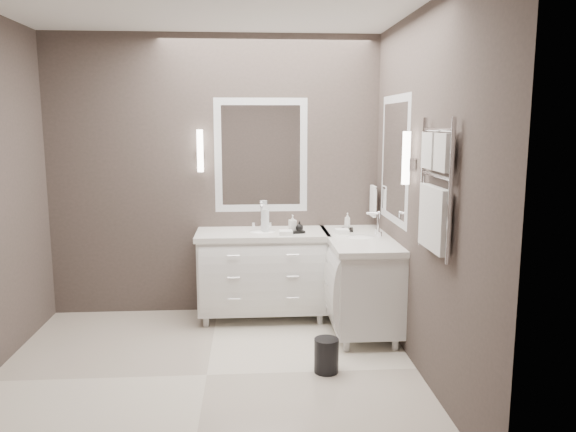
{
  "coord_description": "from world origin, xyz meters",
  "views": [
    {
      "loc": [
        0.34,
        -3.98,
        1.87
      ],
      "look_at": [
        0.66,
        0.7,
        1.08
      ],
      "focal_mm": 35.0,
      "sensor_mm": 36.0,
      "label": 1
    }
  ],
  "objects": [
    {
      "name": "vanity_back",
      "position": [
        0.45,
        1.23,
        0.49
      ],
      "size": [
        1.24,
        0.59,
        0.97
      ],
      "color": "white",
      "rests_on": "floor"
    },
    {
      "name": "mirror_back",
      "position": [
        0.45,
        1.49,
        1.55
      ],
      "size": [
        0.9,
        0.02,
        1.1
      ],
      "color": "white",
      "rests_on": "wall_back"
    },
    {
      "name": "mirror_right",
      "position": [
        1.59,
        0.8,
        1.55
      ],
      "size": [
        0.02,
        0.9,
        1.1
      ],
      "color": "white",
      "rests_on": "wall_right"
    },
    {
      "name": "soap_bottle_a",
      "position": [
        0.73,
        1.16,
        0.94
      ],
      "size": [
        0.07,
        0.08,
        0.14
      ],
      "primitive_type": "imported",
      "rotation": [
        0.0,
        0.0,
        0.17
      ],
      "color": "white",
      "rests_on": "amenity_tray_back"
    },
    {
      "name": "sconce_right",
      "position": [
        1.53,
        0.22,
        1.59
      ],
      "size": [
        0.06,
        0.06,
        0.4
      ],
      "color": "white",
      "rests_on": "wall_right"
    },
    {
      "name": "towel_ladder",
      "position": [
        1.55,
        -0.4,
        1.39
      ],
      "size": [
        0.06,
        0.58,
        0.9
      ],
      "color": "white",
      "rests_on": "wall_right"
    },
    {
      "name": "amenity_tray_back",
      "position": [
        0.76,
        1.14,
        0.86
      ],
      "size": [
        0.17,
        0.14,
        0.02
      ],
      "primitive_type": "cube",
      "rotation": [
        0.0,
        0.0,
        0.25
      ],
      "color": "black",
      "rests_on": "vanity_back"
    },
    {
      "name": "towel_bar_corner",
      "position": [
        1.54,
        1.36,
        1.12
      ],
      "size": [
        0.03,
        0.22,
        0.3
      ],
      "color": "white",
      "rests_on": "wall_right"
    },
    {
      "name": "soap_bottle_b",
      "position": [
        0.79,
        1.11,
        0.92
      ],
      "size": [
        0.08,
        0.08,
        0.09
      ],
      "primitive_type": "imported",
      "rotation": [
        0.0,
        0.0,
        0.12
      ],
      "color": "black",
      "rests_on": "amenity_tray_back"
    },
    {
      "name": "wall_front",
      "position": [
        0.0,
        -1.5,
        1.35
      ],
      "size": [
        3.2,
        0.01,
        2.7
      ],
      "primitive_type": "cube",
      "color": "#463C38",
      "rests_on": "floor"
    },
    {
      "name": "floor",
      "position": [
        0.0,
        0.0,
        -0.01
      ],
      "size": [
        3.2,
        3.0,
        0.01
      ],
      "primitive_type": "cube",
      "color": "white",
      "rests_on": "ground"
    },
    {
      "name": "amenity_tray_right",
      "position": [
        1.26,
        1.2,
        0.86
      ],
      "size": [
        0.13,
        0.16,
        0.02
      ],
      "primitive_type": "cube",
      "rotation": [
        0.0,
        0.0,
        -0.17
      ],
      "color": "black",
      "rests_on": "vanity_right"
    },
    {
      "name": "vanity_right",
      "position": [
        1.33,
        0.9,
        0.49
      ],
      "size": [
        0.59,
        1.24,
        0.97
      ],
      "color": "white",
      "rests_on": "floor"
    },
    {
      "name": "wall_right",
      "position": [
        1.6,
        0.0,
        1.35
      ],
      "size": [
        0.01,
        3.0,
        2.7
      ],
      "primitive_type": "cube",
      "color": "#463C38",
      "rests_on": "floor"
    },
    {
      "name": "soap_bottle_c",
      "position": [
        1.26,
        1.2,
        0.95
      ],
      "size": [
        0.08,
        0.08,
        0.15
      ],
      "primitive_type": "imported",
      "rotation": [
        0.0,
        0.0,
        -0.37
      ],
      "color": "white",
      "rests_on": "amenity_tray_right"
    },
    {
      "name": "waste_bin",
      "position": [
        0.9,
        -0.01,
        0.13
      ],
      "size": [
        0.22,
        0.22,
        0.26
      ],
      "primitive_type": "cylinder",
      "rotation": [
        0.0,
        0.0,
        -0.23
      ],
      "color": "black",
      "rests_on": "floor"
    },
    {
      "name": "wall_back",
      "position": [
        0.0,
        1.5,
        1.35
      ],
      "size": [
        3.2,
        0.01,
        2.7
      ],
      "primitive_type": "cube",
      "color": "#463C38",
      "rests_on": "floor"
    },
    {
      "name": "sconce_back",
      "position": [
        -0.13,
        1.43,
        1.59
      ],
      "size": [
        0.06,
        0.06,
        0.4
      ],
      "color": "white",
      "rests_on": "wall_back"
    },
    {
      "name": "water_bottle",
      "position": [
        0.48,
        1.19,
        0.96
      ],
      "size": [
        0.1,
        0.1,
        0.22
      ],
      "primitive_type": "cylinder",
      "rotation": [
        0.0,
        0.0,
        0.35
      ],
      "color": "silver",
      "rests_on": "vanity_back"
    }
  ]
}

